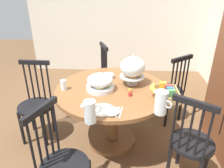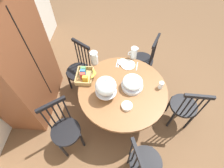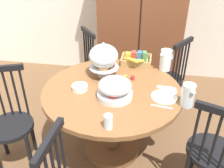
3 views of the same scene
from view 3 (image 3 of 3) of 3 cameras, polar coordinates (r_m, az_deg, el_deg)
The scene contains 21 objects.
ground_plane at distance 2.63m, azimuth 0.25°, elevation -15.35°, with size 10.00×10.00×0.00m, color brown.
wooden_armoire at distance 3.42m, azimuth 6.89°, elevation 15.26°, with size 1.18×0.60×1.96m.
dining_table at distance 2.30m, azimuth 0.00°, elevation -5.46°, with size 1.24×1.24×0.74m.
windsor_chair_near_window at distance 2.41m, azimuth -22.35°, elevation -8.69°, with size 0.43×0.43×0.97m.
windsor_chair_facing_door at distance 2.13m, azimuth 22.11°, elevation -14.76°, with size 0.43×0.43×0.97m.
windsor_chair_far_side at distance 2.96m, azimuth 12.63°, elevation 0.92°, with size 0.46×0.46×0.97m.
windsor_chair_host_seat at distance 3.07m, azimuth -7.48°, elevation 2.58°, with size 0.46×0.46×0.97m.
pastry_stand_with_dome at distance 2.30m, azimuth -1.94°, elevation 6.19°, with size 0.28×0.28×0.34m.
fruit_platter_covered at distance 2.03m, azimuth 0.67°, elevation -1.04°, with size 0.30×0.30×0.18m.
orange_juice_pitcher at distance 2.52m, azimuth 12.30°, elevation 5.25°, with size 0.15×0.16×0.21m.
milk_pitcher at distance 2.02m, azimuth 17.13°, elevation -2.70°, with size 0.10×0.18×0.19m.
cereal_basket at distance 2.62m, azimuth 5.61°, elevation 5.71°, with size 0.32×0.30×0.12m.
china_plate_large at distance 2.11m, azimuth 11.97°, elevation -2.96°, with size 0.22×0.22×0.01m, color white.
china_plate_small at distance 2.18m, azimuth 12.92°, elevation -1.60°, with size 0.15×0.15×0.01m, color white.
cereal_bowl at distance 2.18m, azimuth -7.47°, elevation -0.79°, with size 0.14×0.14×0.04m, color white.
drinking_glass at distance 1.73m, azimuth -0.86°, elevation -8.74°, with size 0.06×0.06×0.11m, color silver.
jam_jar_strawberry at distance 2.32m, azimuth 4.82°, elevation 1.43°, with size 0.04×0.04×0.04m, color #B7282D.
jam_jar_apricot at distance 2.33m, azimuth 3.10°, elevation 1.58°, with size 0.04×0.04×0.04m, color orange.
table_knife at distance 2.23m, azimuth 12.42°, elevation -1.10°, with size 0.17×0.01×0.01m, color silver.
dinner_fork at distance 2.26m, azimuth 12.51°, elevation -0.71°, with size 0.17×0.01×0.01m, color silver.
soup_spoon at distance 2.00m, azimuth 11.46°, elevation -5.19°, with size 0.17×0.01×0.01m, color silver.
Camera 3 is at (0.29, -1.79, 1.90)m, focal length 39.46 mm.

